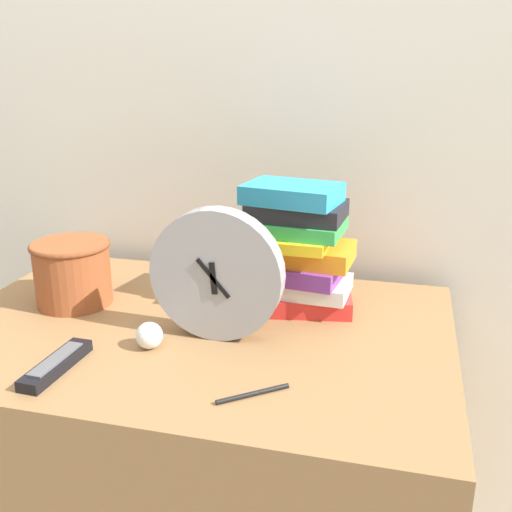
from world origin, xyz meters
name	(u,v)px	position (x,y,z in m)	size (l,w,h in m)	color
wall_back	(248,77)	(0.00, 0.77, 1.20)	(6.00, 0.04, 2.40)	silver
desk	(200,477)	(0.00, 0.35, 0.37)	(1.02, 0.70, 0.73)	olive
desk_clock	(216,275)	(0.06, 0.32, 0.86)	(0.26, 0.05, 0.26)	#99999E
book_stack	(295,250)	(0.17, 0.50, 0.86)	(0.26, 0.19, 0.27)	red
basket	(72,271)	(-0.30, 0.40, 0.81)	(0.17, 0.17, 0.14)	#994C28
tv_remote	(56,364)	(-0.17, 0.12, 0.74)	(0.05, 0.17, 0.02)	black
crumpled_paper_ball	(149,335)	(-0.05, 0.24, 0.76)	(0.05, 0.05, 0.05)	white
pen	(253,394)	(0.18, 0.13, 0.73)	(0.10, 0.08, 0.01)	black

